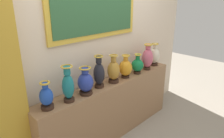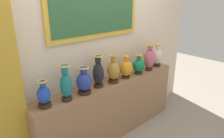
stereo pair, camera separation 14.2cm
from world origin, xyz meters
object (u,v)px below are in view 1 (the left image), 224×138
Objects in this scene: vase_teal at (68,86)px; vase_ivory at (154,56)px; vase_cobalt at (86,82)px; vase_emerald at (137,65)px; vase_amber at (126,68)px; vase_sapphire at (46,97)px; vase_rose at (148,58)px; vase_onyx at (99,73)px; vase_ochre at (114,70)px.

vase_teal reaches higher than vase_ivory.
vase_cobalt is 1.12× the size of vase_emerald.
vase_teal is at bearing -179.11° from vase_amber.
vase_sapphire is 0.81× the size of vase_ivory.
vase_rose is 1.11× the size of vase_ivory.
vase_onyx is at bearing 177.32° from vase_rose.
vase_amber is (0.24, -0.00, -0.02)m from vase_ochre.
vase_ochre is at bearing -0.67° from vase_sapphire.
vase_emerald is at bearing 179.05° from vase_rose.
vase_sapphire is 1.49m from vase_emerald.
vase_ochre is 1.00m from vase_ivory.
vase_sapphire is at bearing 179.33° from vase_ochre.
vase_rose reaches higher than vase_sapphire.
vase_cobalt is (0.50, -0.02, 0.02)m from vase_sapphire.
vase_amber reaches higher than vase_sapphire.
vase_amber is at bearing -178.47° from vase_ivory.
vase_ochre reaches higher than vase_cobalt.
vase_rose is at bearing -0.28° from vase_teal.
vase_emerald is (0.99, -0.01, -0.02)m from vase_cobalt.
vase_ochre is 1.15× the size of vase_amber.
vase_sapphire is 0.79× the size of vase_ochre.
vase_sapphire is 2.00m from vase_ivory.
vase_rose is 0.26m from vase_ivory.
vase_rose reaches higher than vase_amber.
vase_emerald is at bearing -4.15° from vase_amber.
vase_cobalt is at bearing 179.33° from vase_rose.
vase_onyx reaches higher than vase_rose.
vase_onyx is 1.26× the size of vase_amber.
vase_onyx is 0.75m from vase_emerald.
vase_teal is 1.24× the size of vase_cobalt.
vase_ivory is at bearing 9.38° from vase_rose.
vase_ochre is 0.50m from vase_emerald.
vase_amber is (0.74, 0.01, -0.00)m from vase_cobalt.
vase_rose reaches higher than vase_ochre.
vase_ochre is at bearing -178.95° from vase_ivory.
vase_teal is 1.49m from vase_rose.
vase_sapphire is 1.00m from vase_ochre.
vase_amber is at bearing 0.62° from vase_cobalt.
vase_sapphire is at bearing 173.47° from vase_teal.
vase_ochre is at bearing 177.63° from vase_emerald.
vase_sapphire is 0.73× the size of vase_rose.
vase_amber is (1.24, -0.01, 0.01)m from vase_sapphire.
vase_amber is 0.90× the size of vase_ivory.
vase_cobalt is 0.50m from vase_ochre.
vase_onyx is 1.02× the size of vase_rose.
vase_cobalt is 1.50m from vase_ivory.
vase_ochre is at bearing 1.33° from vase_teal.
vase_ochre is (1.00, -0.01, 0.03)m from vase_sapphire.
vase_teal is 1.12× the size of vase_ivory.
vase_teal is 1.25× the size of vase_amber.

